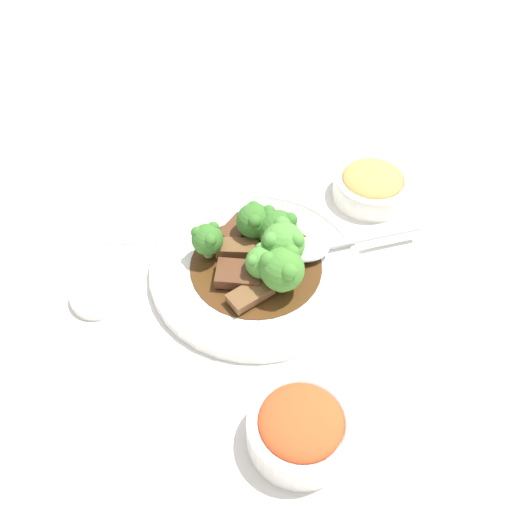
{
  "coord_description": "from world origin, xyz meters",
  "views": [
    {
      "loc": [
        -0.5,
        0.03,
        0.6
      ],
      "look_at": [
        0.0,
        0.0,
        0.03
      ],
      "focal_mm": 42.0,
      "sensor_mm": 36.0,
      "label": 1
    }
  ],
  "objects_px": {
    "main_plate": "(256,268)",
    "sauce_dish": "(98,295)",
    "broccoli_floret_0": "(283,242)",
    "broccoli_floret_2": "(207,239)",
    "broccoli_floret_5": "(282,269)",
    "beef_strip_3": "(250,294)",
    "broccoli_floret_4": "(258,220)",
    "broccoli_floret_1": "(278,229)",
    "beef_strip_1": "(237,229)",
    "serving_spoon": "(318,248)",
    "beef_strip_0": "(239,274)",
    "broccoli_floret_3": "(262,262)",
    "side_bowl_appetizer": "(372,184)",
    "beef_strip_2": "(238,248)",
    "side_bowl_kimchi": "(300,428)"
  },
  "relations": [
    {
      "from": "broccoli_floret_1",
      "to": "side_bowl_kimchi",
      "type": "bearing_deg",
      "value": -179.22
    },
    {
      "from": "sauce_dish",
      "to": "broccoli_floret_5",
      "type": "bearing_deg",
      "value": -92.2
    },
    {
      "from": "serving_spoon",
      "to": "sauce_dish",
      "type": "relative_size",
      "value": 2.76
    },
    {
      "from": "broccoli_floret_1",
      "to": "broccoli_floret_2",
      "type": "distance_m",
      "value": 0.09
    },
    {
      "from": "serving_spoon",
      "to": "sauce_dish",
      "type": "height_order",
      "value": "serving_spoon"
    },
    {
      "from": "broccoli_floret_1",
      "to": "beef_strip_1",
      "type": "bearing_deg",
      "value": 63.84
    },
    {
      "from": "broccoli_floret_4",
      "to": "broccoli_floret_0",
      "type": "bearing_deg",
      "value": -146.89
    },
    {
      "from": "broccoli_floret_5",
      "to": "sauce_dish",
      "type": "bearing_deg",
      "value": 87.8
    },
    {
      "from": "broccoli_floret_1",
      "to": "beef_strip_2",
      "type": "bearing_deg",
      "value": 101.35
    },
    {
      "from": "beef_strip_3",
      "to": "broccoli_floret_2",
      "type": "bearing_deg",
      "value": 35.16
    },
    {
      "from": "broccoli_floret_0",
      "to": "side_bowl_appetizer",
      "type": "bearing_deg",
      "value": -45.84
    },
    {
      "from": "broccoli_floret_1",
      "to": "broccoli_floret_5",
      "type": "relative_size",
      "value": 0.89
    },
    {
      "from": "main_plate",
      "to": "sauce_dish",
      "type": "bearing_deg",
      "value": 98.87
    },
    {
      "from": "beef_strip_0",
      "to": "broccoli_floret_2",
      "type": "bearing_deg",
      "value": 42.44
    },
    {
      "from": "broccoli_floret_1",
      "to": "broccoli_floret_5",
      "type": "height_order",
      "value": "broccoli_floret_5"
    },
    {
      "from": "main_plate",
      "to": "beef_strip_3",
      "type": "xyz_separation_m",
      "value": [
        -0.05,
        0.01,
        0.01
      ]
    },
    {
      "from": "broccoli_floret_0",
      "to": "broccoli_floret_2",
      "type": "relative_size",
      "value": 1.29
    },
    {
      "from": "broccoli_floret_3",
      "to": "serving_spoon",
      "type": "xyz_separation_m",
      "value": [
        0.04,
        -0.08,
        -0.02
      ]
    },
    {
      "from": "beef_strip_1",
      "to": "serving_spoon",
      "type": "height_order",
      "value": "serving_spoon"
    },
    {
      "from": "beef_strip_1",
      "to": "broccoli_floret_0",
      "type": "height_order",
      "value": "broccoli_floret_0"
    },
    {
      "from": "broccoli_floret_0",
      "to": "broccoli_floret_5",
      "type": "height_order",
      "value": "broccoli_floret_0"
    },
    {
      "from": "beef_strip_3",
      "to": "side_bowl_kimchi",
      "type": "bearing_deg",
      "value": -166.42
    },
    {
      "from": "beef_strip_0",
      "to": "serving_spoon",
      "type": "height_order",
      "value": "same"
    },
    {
      "from": "main_plate",
      "to": "side_bowl_appetizer",
      "type": "bearing_deg",
      "value": -51.63
    },
    {
      "from": "beef_strip_0",
      "to": "broccoli_floret_1",
      "type": "height_order",
      "value": "broccoli_floret_1"
    },
    {
      "from": "broccoli_floret_0",
      "to": "broccoli_floret_2",
      "type": "height_order",
      "value": "broccoli_floret_0"
    },
    {
      "from": "broccoli_floret_4",
      "to": "serving_spoon",
      "type": "distance_m",
      "value": 0.09
    },
    {
      "from": "broccoli_floret_2",
      "to": "broccoli_floret_5",
      "type": "relative_size",
      "value": 0.81
    },
    {
      "from": "broccoli_floret_0",
      "to": "sauce_dish",
      "type": "xyz_separation_m",
      "value": [
        -0.03,
        0.23,
        -0.05
      ]
    },
    {
      "from": "beef_strip_2",
      "to": "broccoli_floret_5",
      "type": "xyz_separation_m",
      "value": [
        -0.06,
        -0.05,
        0.03
      ]
    },
    {
      "from": "beef_strip_1",
      "to": "serving_spoon",
      "type": "distance_m",
      "value": 0.11
    },
    {
      "from": "beef_strip_2",
      "to": "beef_strip_3",
      "type": "distance_m",
      "value": 0.08
    },
    {
      "from": "beef_strip_0",
      "to": "beef_strip_1",
      "type": "xyz_separation_m",
      "value": [
        0.08,
        -0.0,
        -0.0
      ]
    },
    {
      "from": "broccoli_floret_0",
      "to": "broccoli_floret_1",
      "type": "xyz_separation_m",
      "value": [
        0.03,
        0.0,
        -0.01
      ]
    },
    {
      "from": "broccoli_floret_2",
      "to": "serving_spoon",
      "type": "xyz_separation_m",
      "value": [
        -0.0,
        -0.14,
        -0.02
      ]
    },
    {
      "from": "broccoli_floret_4",
      "to": "broccoli_floret_5",
      "type": "bearing_deg",
      "value": -163.83
    },
    {
      "from": "beef_strip_3",
      "to": "side_bowl_appetizer",
      "type": "distance_m",
      "value": 0.27
    },
    {
      "from": "broccoli_floret_5",
      "to": "broccoli_floret_2",
      "type": "bearing_deg",
      "value": 56.71
    },
    {
      "from": "beef_strip_0",
      "to": "serving_spoon",
      "type": "bearing_deg",
      "value": -68.96
    },
    {
      "from": "broccoli_floret_2",
      "to": "side_bowl_kimchi",
      "type": "height_order",
      "value": "broccoli_floret_2"
    },
    {
      "from": "broccoli_floret_4",
      "to": "side_bowl_kimchi",
      "type": "distance_m",
      "value": 0.28
    },
    {
      "from": "main_plate",
      "to": "broccoli_floret_1",
      "type": "bearing_deg",
      "value": -43.15
    },
    {
      "from": "broccoli_floret_2",
      "to": "broccoli_floret_3",
      "type": "height_order",
      "value": "broccoli_floret_2"
    },
    {
      "from": "beef_strip_3",
      "to": "broccoli_floret_4",
      "type": "relative_size",
      "value": 1.13
    },
    {
      "from": "side_bowl_kimchi",
      "to": "side_bowl_appetizer",
      "type": "bearing_deg",
      "value": -21.05
    },
    {
      "from": "beef_strip_2",
      "to": "side_bowl_appetizer",
      "type": "distance_m",
      "value": 0.23
    },
    {
      "from": "broccoli_floret_3",
      "to": "broccoli_floret_4",
      "type": "bearing_deg",
      "value": 1.28
    },
    {
      "from": "beef_strip_2",
      "to": "broccoli_floret_4",
      "type": "height_order",
      "value": "broccoli_floret_4"
    },
    {
      "from": "broccoli_floret_1",
      "to": "broccoli_floret_2",
      "type": "relative_size",
      "value": 1.11
    },
    {
      "from": "broccoli_floret_2",
      "to": "broccoli_floret_4",
      "type": "xyz_separation_m",
      "value": [
        0.03,
        -0.07,
        0.0
      ]
    }
  ]
}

